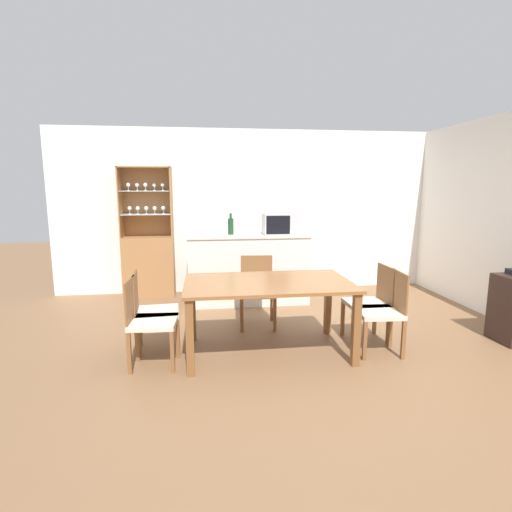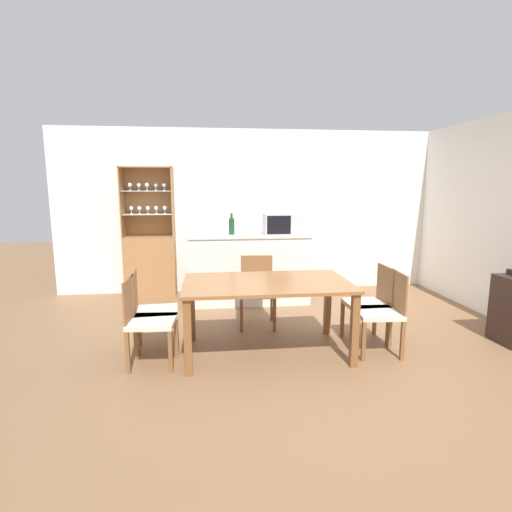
# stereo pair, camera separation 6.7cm
# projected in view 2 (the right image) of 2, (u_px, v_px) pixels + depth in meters

# --- Properties ---
(ground_plane) EXTENTS (18.00, 18.00, 0.00)m
(ground_plane) POSITION_uv_depth(u_px,v_px,m) (313.00, 352.00, 4.07)
(ground_plane) COLOR brown
(wall_back) EXTENTS (6.80, 0.06, 2.55)m
(wall_back) POSITION_uv_depth(u_px,v_px,m) (273.00, 211.00, 6.42)
(wall_back) COLOR white
(wall_back) RESTS_ON ground_plane
(kitchen_counter) EXTENTS (1.74, 0.63, 1.00)m
(kitchen_counter) POSITION_uv_depth(u_px,v_px,m) (249.00, 268.00, 5.79)
(kitchen_counter) COLOR silver
(kitchen_counter) RESTS_ON ground_plane
(display_cabinet) EXTENTS (0.76, 0.35, 1.96)m
(display_cabinet) POSITION_uv_depth(u_px,v_px,m) (150.00, 257.00, 6.12)
(display_cabinet) COLOR #A37042
(display_cabinet) RESTS_ON ground_plane
(dining_table) EXTENTS (1.65, 0.98, 0.74)m
(dining_table) POSITION_uv_depth(u_px,v_px,m) (267.00, 291.00, 3.98)
(dining_table) COLOR brown
(dining_table) RESTS_ON ground_plane
(dining_chair_side_right_far) EXTENTS (0.42, 0.42, 0.83)m
(dining_chair_side_right_far) POSITION_uv_depth(u_px,v_px,m) (370.00, 303.00, 4.29)
(dining_chair_side_right_far) COLOR beige
(dining_chair_side_right_far) RESTS_ON ground_plane
(dining_chair_side_left_far) EXTENTS (0.45, 0.45, 0.83)m
(dining_chair_side_left_far) POSITION_uv_depth(u_px,v_px,m) (152.00, 311.00, 4.02)
(dining_chair_side_left_far) COLOR beige
(dining_chair_side_left_far) RESTS_ON ground_plane
(dining_chair_side_left_near) EXTENTS (0.45, 0.45, 0.83)m
(dining_chair_side_left_near) POSITION_uv_depth(u_px,v_px,m) (148.00, 320.00, 3.74)
(dining_chair_side_left_near) COLOR beige
(dining_chair_side_left_near) RESTS_ON ground_plane
(dining_chair_side_right_near) EXTENTS (0.45, 0.45, 0.83)m
(dining_chair_side_right_near) POSITION_uv_depth(u_px,v_px,m) (382.00, 312.00, 4.00)
(dining_chair_side_right_near) COLOR beige
(dining_chair_side_right_near) RESTS_ON ground_plane
(dining_chair_head_far) EXTENTS (0.45, 0.45, 0.83)m
(dining_chair_head_far) POSITION_uv_depth(u_px,v_px,m) (257.00, 291.00, 4.81)
(dining_chair_head_far) COLOR beige
(dining_chair_head_far) RESTS_ON ground_plane
(microwave) EXTENTS (0.52, 0.35, 0.30)m
(microwave) POSITION_uv_depth(u_px,v_px,m) (282.00, 224.00, 5.69)
(microwave) COLOR #B7BABF
(microwave) RESTS_ON kitchen_counter
(wine_bottle) EXTENTS (0.08, 0.08, 0.30)m
(wine_bottle) POSITION_uv_depth(u_px,v_px,m) (232.00, 226.00, 5.65)
(wine_bottle) COLOR #193D23
(wine_bottle) RESTS_ON kitchen_counter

